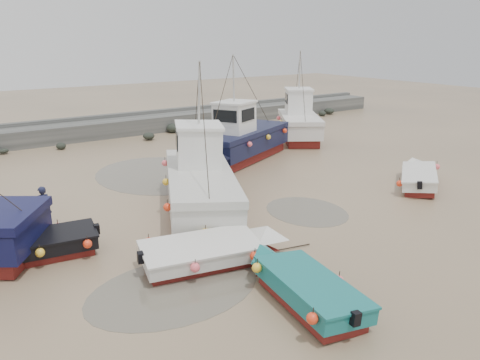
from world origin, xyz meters
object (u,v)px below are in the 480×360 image
object	(u,v)px
dinghy_2	(302,283)
cabin_boat_3	(298,120)
dinghy_3	(420,175)
cabin_boat_1	(198,179)
dinghy_5	(211,249)
cabin_boat_2	(238,140)
dinghy_4	(26,246)
person	(46,226)

from	to	relation	value
dinghy_2	cabin_boat_3	xyz separation A→B (m)	(14.42, 16.78, 0.83)
dinghy_2	dinghy_3	bearing A→B (deg)	30.01
cabin_boat_1	cabin_boat_3	xyz separation A→B (m)	(13.15, 8.57, 0.07)
dinghy_5	cabin_boat_1	distance (m)	5.42
dinghy_3	cabin_boat_3	bearing A→B (deg)	132.82
dinghy_3	cabin_boat_3	distance (m)	12.21
dinghy_5	cabin_boat_2	size ratio (longest dim) A/B	0.61
dinghy_5	cabin_boat_2	world-z (taller)	cabin_boat_2
dinghy_4	cabin_boat_1	world-z (taller)	cabin_boat_1
dinghy_4	cabin_boat_1	xyz separation A→B (m)	(7.22, 1.18, 0.77)
dinghy_3	dinghy_5	distance (m)	13.20
dinghy_5	dinghy_3	bearing A→B (deg)	107.91
cabin_boat_3	person	distance (m)	20.48
cabin_boat_1	person	world-z (taller)	cabin_boat_1
dinghy_4	dinghy_5	xyz separation A→B (m)	(4.95, -3.69, -0.00)
dinghy_4	dinghy_2	bearing A→B (deg)	-132.18
dinghy_3	dinghy_4	bearing A→B (deg)	-133.33
cabin_boat_2	cabin_boat_3	world-z (taller)	same
dinghy_2	person	distance (m)	10.90
dinghy_2	cabin_boat_1	world-z (taller)	cabin_boat_1
dinghy_2	person	xyz separation A→B (m)	(-4.78, 9.78, -0.55)
dinghy_5	cabin_boat_2	bearing A→B (deg)	153.60
cabin_boat_2	dinghy_4	bearing A→B (deg)	92.33
dinghy_4	dinghy_5	distance (m)	6.17
dinghy_4	cabin_boat_2	bearing A→B (deg)	-55.11
dinghy_3	cabin_boat_2	xyz separation A→B (m)	(-4.98, 8.98, 0.79)
dinghy_3	dinghy_5	bearing A→B (deg)	-119.96
dinghy_4	dinghy_5	world-z (taller)	same
dinghy_3	cabin_boat_2	world-z (taller)	cabin_boat_2
dinghy_5	dinghy_2	bearing A→B (deg)	28.05
person	dinghy_5	bearing A→B (deg)	114.01
cabin_boat_2	person	bearing A→B (deg)	83.62
dinghy_3	person	size ratio (longest dim) A/B	3.31
dinghy_4	cabin_boat_2	world-z (taller)	cabin_boat_2
dinghy_5	cabin_boat_1	world-z (taller)	cabin_boat_1
dinghy_5	cabin_boat_3	size ratio (longest dim) A/B	0.73
cabin_boat_1	cabin_boat_2	xyz separation A→B (m)	(5.87, 5.58, 0.02)
dinghy_2	dinghy_4	size ratio (longest dim) A/B	0.98
dinghy_3	person	distance (m)	17.62
dinghy_2	person	bearing A→B (deg)	124.38
cabin_boat_1	cabin_boat_2	size ratio (longest dim) A/B	1.05
dinghy_3	dinghy_4	xyz separation A→B (m)	(-18.07, 2.22, 0.01)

